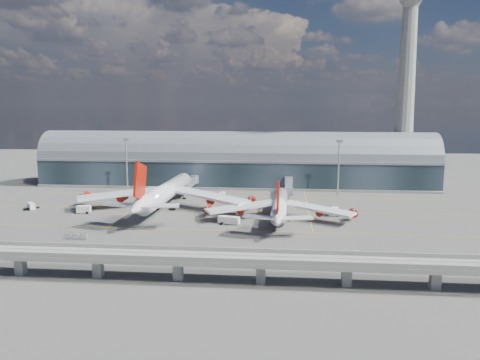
# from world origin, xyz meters

# --- Properties ---
(ground) EXTENTS (500.00, 500.00, 0.00)m
(ground) POSITION_xyz_m (0.00, 0.00, 0.00)
(ground) COLOR #474744
(ground) RESTS_ON ground
(taxi_lines) EXTENTS (200.00, 80.12, 0.01)m
(taxi_lines) POSITION_xyz_m (0.00, 22.11, 0.01)
(taxi_lines) COLOR gold
(taxi_lines) RESTS_ON ground
(terminal) EXTENTS (200.00, 30.00, 28.00)m
(terminal) POSITION_xyz_m (0.00, 77.99, 11.34)
(terminal) COLOR #1C282E
(terminal) RESTS_ON ground
(control_tower) EXTENTS (19.00, 19.00, 103.00)m
(control_tower) POSITION_xyz_m (85.00, 83.00, 51.64)
(control_tower) COLOR gray
(control_tower) RESTS_ON ground
(guideway) EXTENTS (220.00, 8.50, 7.20)m
(guideway) POSITION_xyz_m (-0.00, -55.00, 5.29)
(guideway) COLOR gray
(guideway) RESTS_ON ground
(floodlight_mast_left) EXTENTS (3.00, 0.70, 25.70)m
(floodlight_mast_left) POSITION_xyz_m (-50.00, 55.00, 13.63)
(floodlight_mast_left) COLOR gray
(floodlight_mast_left) RESTS_ON ground
(floodlight_mast_right) EXTENTS (3.00, 0.70, 25.70)m
(floodlight_mast_right) POSITION_xyz_m (50.00, 55.00, 13.63)
(floodlight_mast_right) COLOR gray
(floodlight_mast_right) RESTS_ON ground
(airliner_left) EXTENTS (73.24, 76.92, 23.46)m
(airliner_left) POSITION_xyz_m (-22.55, 19.94, 6.70)
(airliner_left) COLOR white
(airliner_left) RESTS_ON ground
(airliner_right) EXTENTS (56.37, 58.90, 18.72)m
(airliner_right) POSITION_xyz_m (23.72, 6.94, 4.86)
(airliner_right) COLOR white
(airliner_right) RESTS_ON ground
(jet_bridge_left) EXTENTS (4.40, 28.00, 7.25)m
(jet_bridge_left) POSITION_xyz_m (-18.96, 53.12, 5.18)
(jet_bridge_left) COLOR gray
(jet_bridge_left) RESTS_ON ground
(jet_bridge_right) EXTENTS (4.40, 32.00, 7.25)m
(jet_bridge_right) POSITION_xyz_m (27.24, 51.18, 5.18)
(jet_bridge_right) COLOR gray
(jet_bridge_right) RESTS_ON ground
(service_truck_0) EXTENTS (5.65, 6.19, 2.62)m
(service_truck_0) POSITION_xyz_m (-75.97, 14.14, 1.35)
(service_truck_0) COLOR silver
(service_truck_0) RESTS_ON ground
(service_truck_1) EXTENTS (5.43, 3.11, 3.00)m
(service_truck_1) POSITION_xyz_m (-52.15, 9.78, 1.51)
(service_truck_1) COLOR silver
(service_truck_1) RESTS_ON ground
(service_truck_2) EXTENTS (7.98, 4.22, 2.78)m
(service_truck_2) POSITION_xyz_m (5.94, -1.29, 1.45)
(service_truck_2) COLOR silver
(service_truck_2) RESTS_ON ground
(service_truck_3) EXTENTS (3.93, 6.29, 2.84)m
(service_truck_3) POSITION_xyz_m (44.28, 15.34, 1.45)
(service_truck_3) COLOR silver
(service_truck_3) RESTS_ON ground
(service_truck_4) EXTENTS (2.62, 4.59, 2.53)m
(service_truck_4) POSITION_xyz_m (-2.60, 44.05, 1.28)
(service_truck_4) COLOR silver
(service_truck_4) RESTS_ON ground
(service_truck_5) EXTENTS (4.61, 5.43, 2.52)m
(service_truck_5) POSITION_xyz_m (1.00, 34.79, 1.29)
(service_truck_5) COLOR silver
(service_truck_5) RESTS_ON ground
(cargo_train_0) EXTENTS (7.58, 1.84, 1.69)m
(cargo_train_0) POSITION_xyz_m (-39.70, -24.18, 0.88)
(cargo_train_0) COLOR gray
(cargo_train_0) RESTS_ON ground
(cargo_train_1) EXTENTS (9.92, 3.91, 1.64)m
(cargo_train_1) POSITION_xyz_m (41.77, -34.69, 0.86)
(cargo_train_1) COLOR gray
(cargo_train_1) RESTS_ON ground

